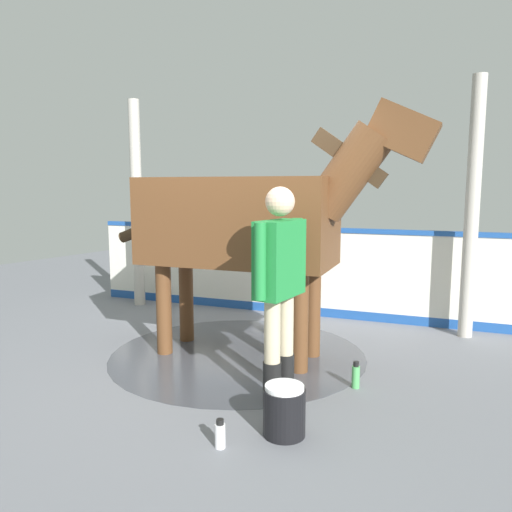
{
  "coord_description": "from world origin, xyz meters",
  "views": [
    {
      "loc": [
        2.84,
        -3.97,
        1.75
      ],
      "look_at": [
        0.39,
        -0.22,
        1.12
      ],
      "focal_mm": 34.88,
      "sensor_mm": 36.0,
      "label": 1
    }
  ],
  "objects": [
    {
      "name": "ground_plane",
      "position": [
        0.0,
        0.0,
        -0.01
      ],
      "size": [
        16.0,
        16.0,
        0.02
      ],
      "primitive_type": "cube",
      "color": "slate"
    },
    {
      "name": "wet_patch",
      "position": [
        -0.07,
        0.13,
        0.0
      ],
      "size": [
        2.65,
        2.65,
        0.0
      ],
      "primitive_type": "cylinder",
      "color": "#42444C",
      "rests_on": "ground"
    },
    {
      "name": "barrier_wall",
      "position": [
        -0.45,
        1.92,
        0.56
      ],
      "size": [
        5.82,
        1.33,
        1.21
      ],
      "color": "silver",
      "rests_on": "ground"
    },
    {
      "name": "roof_post_near",
      "position": [
        1.8,
        2.11,
        1.48
      ],
      "size": [
        0.16,
        0.16,
        2.97
      ],
      "primitive_type": "cylinder",
      "color": "#B7B2A8",
      "rests_on": "ground"
    },
    {
      "name": "roof_post_far",
      "position": [
        -2.58,
        1.16,
        1.48
      ],
      "size": [
        0.16,
        0.16,
        2.97
      ],
      "primitive_type": "cylinder",
      "color": "#B7B2A8",
      "rests_on": "ground"
    },
    {
      "name": "horse",
      "position": [
        0.06,
        0.16,
        1.41
      ],
      "size": [
        3.29,
        1.26,
        2.5
      ],
      "rotation": [
        0.0,
        0.0,
        0.21
      ],
      "color": "brown",
      "rests_on": "ground"
    },
    {
      "name": "handler",
      "position": [
        0.85,
        -0.58,
        1.02
      ],
      "size": [
        0.23,
        0.7,
        1.75
      ],
      "rotation": [
        0.0,
        0.0,
        3.17
      ],
      "color": "black",
      "rests_on": "ground"
    },
    {
      "name": "wash_bucket",
      "position": [
        1.19,
        -1.09,
        0.18
      ],
      "size": [
        0.3,
        0.3,
        0.37
      ],
      "color": "black",
      "rests_on": "ground"
    },
    {
      "name": "bottle_shampoo",
      "position": [
        0.92,
        -1.47,
        0.09
      ],
      "size": [
        0.07,
        0.07,
        0.2
      ],
      "color": "white",
      "rests_on": "ground"
    },
    {
      "name": "bottle_spray",
      "position": [
        1.3,
        -0.03,
        0.11
      ],
      "size": [
        0.07,
        0.07,
        0.24
      ],
      "color": "#4CA559",
      "rests_on": "ground"
    }
  ]
}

